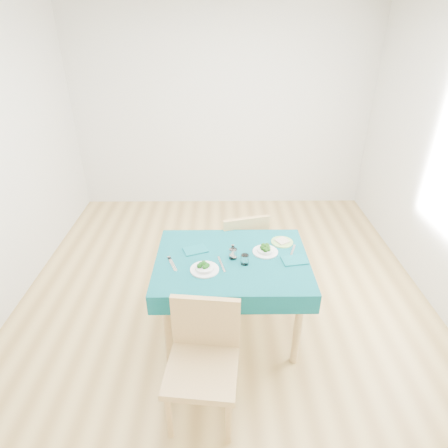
{
  "coord_description": "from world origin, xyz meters",
  "views": [
    {
      "loc": [
        -0.03,
        -2.86,
        2.43
      ],
      "look_at": [
        0.0,
        0.0,
        0.85
      ],
      "focal_mm": 30.0,
      "sensor_mm": 36.0,
      "label": 1
    }
  ],
  "objects_px": {
    "chair_far": "(239,237)",
    "side_plate": "(282,242)",
    "table": "(232,296)",
    "chair_near": "(201,354)",
    "bowl_near": "(205,267)",
    "bowl_far": "(265,249)"
  },
  "relations": [
    {
      "from": "chair_far",
      "to": "side_plate",
      "type": "xyz_separation_m",
      "value": [
        0.34,
        -0.46,
        0.22
      ]
    },
    {
      "from": "table",
      "to": "side_plate",
      "type": "distance_m",
      "value": 0.63
    },
    {
      "from": "chair_near",
      "to": "bowl_near",
      "type": "distance_m",
      "value": 0.67
    },
    {
      "from": "side_plate",
      "to": "chair_far",
      "type": "bearing_deg",
      "value": 126.29
    },
    {
      "from": "bowl_far",
      "to": "side_plate",
      "type": "relative_size",
      "value": 1.11
    },
    {
      "from": "chair_far",
      "to": "bowl_near",
      "type": "relative_size",
      "value": 4.97
    },
    {
      "from": "bowl_near",
      "to": "side_plate",
      "type": "xyz_separation_m",
      "value": [
        0.64,
        0.39,
        -0.03
      ]
    },
    {
      "from": "table",
      "to": "bowl_far",
      "type": "relative_size",
      "value": 5.83
    },
    {
      "from": "table",
      "to": "chair_near",
      "type": "bearing_deg",
      "value": -105.22
    },
    {
      "from": "table",
      "to": "bowl_far",
      "type": "bearing_deg",
      "value": 18.13
    },
    {
      "from": "table",
      "to": "side_plate",
      "type": "height_order",
      "value": "side_plate"
    },
    {
      "from": "table",
      "to": "bowl_far",
      "type": "distance_m",
      "value": 0.5
    },
    {
      "from": "table",
      "to": "chair_near",
      "type": "distance_m",
      "value": 0.84
    },
    {
      "from": "bowl_far",
      "to": "side_plate",
      "type": "bearing_deg",
      "value": 43.63
    },
    {
      "from": "table",
      "to": "chair_far",
      "type": "xyz_separation_m",
      "value": [
        0.09,
        0.7,
        0.16
      ]
    },
    {
      "from": "chair_far",
      "to": "bowl_near",
      "type": "height_order",
      "value": "chair_far"
    },
    {
      "from": "chair_near",
      "to": "chair_far",
      "type": "height_order",
      "value": "chair_near"
    },
    {
      "from": "chair_near",
      "to": "chair_far",
      "type": "bearing_deg",
      "value": 84.54
    },
    {
      "from": "chair_near",
      "to": "side_plate",
      "type": "xyz_separation_m",
      "value": [
        0.65,
        1.03,
        0.19
      ]
    },
    {
      "from": "table",
      "to": "bowl_near",
      "type": "distance_m",
      "value": 0.49
    },
    {
      "from": "table",
      "to": "bowl_near",
      "type": "xyz_separation_m",
      "value": [
        -0.21,
        -0.15,
        0.41
      ]
    },
    {
      "from": "chair_far",
      "to": "bowl_far",
      "type": "distance_m",
      "value": 0.68
    }
  ]
}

